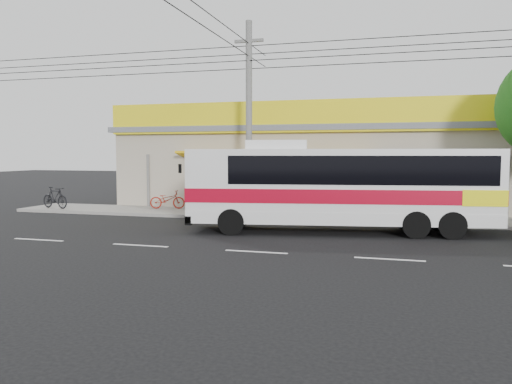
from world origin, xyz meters
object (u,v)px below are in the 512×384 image
coach_bus (344,183)px  motorbike_red (167,199)px  motorbike_dark (55,198)px  utility_pole (249,56)px

coach_bus → motorbike_red: (-9.64, 4.57, -1.27)m
coach_bus → motorbike_dark: coach_bus is taller
coach_bus → motorbike_dark: 15.77m
motorbike_dark → utility_pole: (10.68, 0.11, 6.82)m
coach_bus → utility_pole: bearing=137.1°
motorbike_red → utility_pole: bearing=-119.6°
motorbike_red → utility_pole: 8.58m
motorbike_red → motorbike_dark: motorbike_dark is taller
coach_bus → motorbike_red: bearing=145.5°
motorbike_red → motorbike_dark: (-5.78, -1.50, 0.09)m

